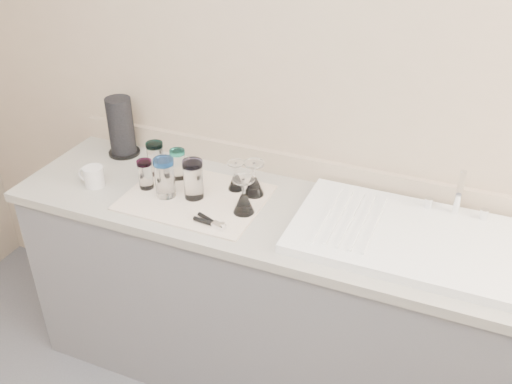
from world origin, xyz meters
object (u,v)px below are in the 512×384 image
at_px(sink_unit, 408,236).
at_px(tumbler_cyan, 178,164).
at_px(tumbler_blue, 165,177).
at_px(goblet_front_right, 244,201).
at_px(can_opener, 210,222).
at_px(tumbler_lavender, 193,179).
at_px(tumbler_teal, 156,158).
at_px(tumbler_magenta, 145,174).
at_px(paper_towel_roll, 121,127).
at_px(goblet_back_left, 236,180).
at_px(white_mug, 93,176).
at_px(goblet_back_right, 254,184).

height_order(sink_unit, tumbler_cyan, sink_unit).
xyz_separation_m(tumbler_blue, goblet_front_right, (0.34, 0.01, -0.03)).
distance_m(sink_unit, can_opener, 0.72).
distance_m(tumbler_lavender, goblet_front_right, 0.23).
xyz_separation_m(tumbler_teal, can_opener, (0.39, -0.26, -0.06)).
distance_m(tumbler_cyan, goblet_front_right, 0.39).
bearing_deg(can_opener, tumbler_lavender, 134.68).
bearing_deg(tumbler_magenta, paper_towel_roll, 138.94).
xyz_separation_m(tumbler_magenta, tumbler_blue, (0.11, -0.02, 0.02)).
relative_size(tumbler_cyan, tumbler_lavender, 0.80).
relative_size(goblet_back_left, white_mug, 1.03).
height_order(sink_unit, tumbler_lavender, sink_unit).
bearing_deg(goblet_back_right, paper_towel_roll, 171.05).
relative_size(tumbler_lavender, can_opener, 1.18).
relative_size(tumbler_magenta, tumbler_blue, 0.75).
height_order(can_opener, white_mug, white_mug).
distance_m(goblet_front_right, paper_towel_roll, 0.76).
distance_m(tumbler_cyan, can_opener, 0.39).
bearing_deg(goblet_front_right, can_opener, -123.50).
height_order(tumbler_lavender, white_mug, tumbler_lavender).
bearing_deg(goblet_back_left, goblet_front_right, -55.95).
bearing_deg(tumbler_cyan, tumbler_magenta, -123.74).
height_order(tumbler_teal, tumbler_magenta, tumbler_teal).
distance_m(goblet_front_right, white_mug, 0.66).
bearing_deg(can_opener, sink_unit, 15.38).
relative_size(tumbler_lavender, paper_towel_roll, 0.60).
xyz_separation_m(tumbler_cyan, goblet_back_right, (0.35, -0.00, -0.02)).
height_order(tumbler_magenta, tumbler_lavender, tumbler_lavender).
bearing_deg(paper_towel_roll, goblet_back_right, -8.95).
distance_m(tumbler_teal, tumbler_blue, 0.19).
bearing_deg(sink_unit, paper_towel_roll, 172.33).
xyz_separation_m(tumbler_lavender, goblet_front_right, (0.23, -0.02, -0.03)).
relative_size(sink_unit, tumbler_cyan, 6.34).
distance_m(sink_unit, tumbler_teal, 1.09).
xyz_separation_m(tumbler_blue, tumbler_lavender, (0.11, 0.03, -0.00)).
xyz_separation_m(sink_unit, goblet_back_left, (-0.71, 0.08, 0.03)).
bearing_deg(paper_towel_roll, white_mug, -80.43).
bearing_deg(goblet_front_right, sink_unit, 6.27).
relative_size(sink_unit, tumbler_teal, 5.68).
relative_size(tumbler_lavender, goblet_front_right, 1.09).
distance_m(tumbler_teal, goblet_back_right, 0.45).
distance_m(can_opener, paper_towel_roll, 0.74).
bearing_deg(tumbler_magenta, sink_unit, 2.94).
height_order(goblet_back_right, goblet_front_right, goblet_front_right).
bearing_deg(goblet_back_right, sink_unit, -6.24).
distance_m(goblet_back_right, paper_towel_roll, 0.71).
bearing_deg(goblet_front_right, white_mug, -176.00).
height_order(tumbler_magenta, goblet_front_right, goblet_front_right).
distance_m(tumbler_magenta, goblet_back_left, 0.37).
relative_size(sink_unit, goblet_back_right, 5.62).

